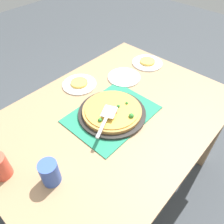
{
  "coord_description": "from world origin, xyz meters",
  "views": [
    {
      "loc": [
        -0.65,
        -0.59,
        1.63
      ],
      "look_at": [
        0.0,
        0.0,
        0.77
      ],
      "focal_mm": 35.3,
      "sensor_mm": 36.0,
      "label": 1
    }
  ],
  "objects_px": {
    "pizza_pan": "(112,113)",
    "pizza": "(112,111)",
    "cup_far": "(50,173)",
    "served_slice_right": "(147,61)",
    "plate_near_left": "(79,84)",
    "served_slice_left": "(79,83)",
    "pizza_server": "(106,118)",
    "plate_far_right": "(147,63)",
    "plate_side": "(124,77)"
  },
  "relations": [
    {
      "from": "cup_far",
      "to": "pizza_server",
      "type": "distance_m",
      "value": 0.38
    },
    {
      "from": "pizza_pan",
      "to": "pizza",
      "type": "relative_size",
      "value": 1.15
    },
    {
      "from": "pizza",
      "to": "cup_far",
      "type": "bearing_deg",
      "value": -170.72
    },
    {
      "from": "plate_side",
      "to": "cup_far",
      "type": "relative_size",
      "value": 1.83
    },
    {
      "from": "pizza_pan",
      "to": "pizza_server",
      "type": "height_order",
      "value": "pizza_server"
    },
    {
      "from": "plate_side",
      "to": "pizza_server",
      "type": "relative_size",
      "value": 0.97
    },
    {
      "from": "pizza_server",
      "to": "served_slice_left",
      "type": "bearing_deg",
      "value": 69.0
    },
    {
      "from": "served_slice_left",
      "to": "cup_far",
      "type": "relative_size",
      "value": 0.92
    },
    {
      "from": "pizza_pan",
      "to": "cup_far",
      "type": "distance_m",
      "value": 0.48
    },
    {
      "from": "plate_side",
      "to": "served_slice_right",
      "type": "height_order",
      "value": "served_slice_right"
    },
    {
      "from": "cup_far",
      "to": "served_slice_right",
      "type": "bearing_deg",
      "value": 13.23
    },
    {
      "from": "plate_far_right",
      "to": "cup_far",
      "type": "bearing_deg",
      "value": -166.77
    },
    {
      "from": "plate_far_right",
      "to": "served_slice_right",
      "type": "height_order",
      "value": "served_slice_right"
    },
    {
      "from": "pizza_pan",
      "to": "cup_far",
      "type": "relative_size",
      "value": 3.17
    },
    {
      "from": "plate_side",
      "to": "cup_far",
      "type": "xyz_separation_m",
      "value": [
        -0.79,
        -0.25,
        0.06
      ]
    },
    {
      "from": "plate_far_right",
      "to": "cup_far",
      "type": "height_order",
      "value": "cup_far"
    },
    {
      "from": "served_slice_left",
      "to": "plate_side",
      "type": "bearing_deg",
      "value": -32.62
    },
    {
      "from": "pizza_pan",
      "to": "plate_far_right",
      "type": "relative_size",
      "value": 1.73
    },
    {
      "from": "pizza_pan",
      "to": "plate_far_right",
      "type": "bearing_deg",
      "value": 16.27
    },
    {
      "from": "plate_far_right",
      "to": "served_slice_left",
      "type": "height_order",
      "value": "served_slice_left"
    },
    {
      "from": "plate_near_left",
      "to": "cup_far",
      "type": "height_order",
      "value": "cup_far"
    },
    {
      "from": "cup_far",
      "to": "served_slice_left",
      "type": "bearing_deg",
      "value": 38.39
    },
    {
      "from": "cup_far",
      "to": "pizza_server",
      "type": "relative_size",
      "value": 0.53
    },
    {
      "from": "pizza",
      "to": "served_slice_left",
      "type": "distance_m",
      "value": 0.35
    },
    {
      "from": "plate_side",
      "to": "cup_far",
      "type": "distance_m",
      "value": 0.83
    },
    {
      "from": "plate_near_left",
      "to": "plate_side",
      "type": "distance_m",
      "value": 0.3
    },
    {
      "from": "plate_near_left",
      "to": "served_slice_right",
      "type": "distance_m",
      "value": 0.54
    },
    {
      "from": "pizza",
      "to": "plate_near_left",
      "type": "xyz_separation_m",
      "value": [
        0.06,
        0.34,
        -0.03
      ]
    },
    {
      "from": "pizza",
      "to": "served_slice_left",
      "type": "relative_size",
      "value": 3.0
    },
    {
      "from": "served_slice_left",
      "to": "served_slice_right",
      "type": "height_order",
      "value": "same"
    },
    {
      "from": "plate_near_left",
      "to": "plate_far_right",
      "type": "height_order",
      "value": "same"
    },
    {
      "from": "pizza",
      "to": "served_slice_left",
      "type": "bearing_deg",
      "value": 80.31
    },
    {
      "from": "pizza_pan",
      "to": "pizza",
      "type": "height_order",
      "value": "pizza"
    },
    {
      "from": "plate_side",
      "to": "pizza_server",
      "type": "bearing_deg",
      "value": -151.66
    },
    {
      "from": "pizza_pan",
      "to": "plate_near_left",
      "type": "distance_m",
      "value": 0.35
    },
    {
      "from": "served_slice_right",
      "to": "pizza_server",
      "type": "distance_m",
      "value": 0.69
    },
    {
      "from": "pizza",
      "to": "plate_side",
      "type": "relative_size",
      "value": 1.5
    },
    {
      "from": "served_slice_left",
      "to": "pizza_server",
      "type": "height_order",
      "value": "pizza_server"
    },
    {
      "from": "cup_far",
      "to": "pizza_pan",
      "type": "bearing_deg",
      "value": 9.47
    },
    {
      "from": "plate_far_right",
      "to": "served_slice_left",
      "type": "distance_m",
      "value": 0.54
    },
    {
      "from": "cup_far",
      "to": "pizza_server",
      "type": "height_order",
      "value": "cup_far"
    },
    {
      "from": "pizza",
      "to": "served_slice_right",
      "type": "xyz_separation_m",
      "value": [
        0.57,
        0.17,
        -0.02
      ]
    },
    {
      "from": "plate_near_left",
      "to": "served_slice_left",
      "type": "bearing_deg",
      "value": 0.0
    },
    {
      "from": "plate_far_right",
      "to": "pizza_pan",
      "type": "bearing_deg",
      "value": -163.73
    },
    {
      "from": "cup_far",
      "to": "pizza_server",
      "type": "bearing_deg",
      "value": 5.57
    },
    {
      "from": "served_slice_right",
      "to": "cup_far",
      "type": "relative_size",
      "value": 0.92
    },
    {
      "from": "cup_far",
      "to": "plate_side",
      "type": "bearing_deg",
      "value": 17.97
    },
    {
      "from": "pizza",
      "to": "served_slice_right",
      "type": "relative_size",
      "value": 3.0
    },
    {
      "from": "served_slice_left",
      "to": "pizza_server",
      "type": "distance_m",
      "value": 0.41
    },
    {
      "from": "pizza_pan",
      "to": "pizza",
      "type": "xyz_separation_m",
      "value": [
        -0.0,
        -0.0,
        0.02
      ]
    }
  ]
}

